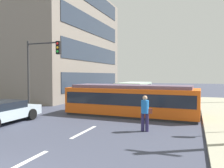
% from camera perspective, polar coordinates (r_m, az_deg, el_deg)
% --- Properties ---
extents(ground_plane, '(120.00, 120.00, 0.00)m').
position_cam_1_polar(ground_plane, '(14.26, 0.39, -8.31)').
color(ground_plane, '#3D4152').
extents(lane_stripe_1, '(0.16, 2.40, 0.01)m').
position_cam_1_polar(lane_stripe_1, '(7.50, -21.98, -18.31)').
color(lane_stripe_1, silver).
rests_on(lane_stripe_1, ground).
extents(lane_stripe_2, '(0.16, 2.40, 0.01)m').
position_cam_1_polar(lane_stripe_2, '(10.66, -7.07, -11.93)').
color(lane_stripe_2, silver).
rests_on(lane_stripe_2, ground).
extents(lane_stripe_3, '(0.16, 2.40, 0.01)m').
position_cam_1_polar(lane_stripe_3, '(20.67, 6.77, -5.00)').
color(lane_stripe_3, silver).
rests_on(lane_stripe_3, ground).
extents(lane_stripe_4, '(0.16, 2.40, 0.01)m').
position_cam_1_polar(lane_stripe_4, '(26.51, 9.78, -3.41)').
color(lane_stripe_4, silver).
rests_on(lane_stripe_4, ground).
extents(corner_building, '(15.32, 16.84, 12.80)m').
position_cam_1_polar(corner_building, '(30.90, -17.58, 9.21)').
color(corner_building, gray).
rests_on(corner_building, ground).
extents(streetcar_tram, '(8.40, 2.78, 1.99)m').
position_cam_1_polar(streetcar_tram, '(14.55, 4.83, -4.00)').
color(streetcar_tram, '#E35715').
rests_on(streetcar_tram, ground).
extents(city_bus, '(2.57, 5.53, 1.87)m').
position_cam_1_polar(city_bus, '(22.71, 5.61, -1.63)').
color(city_bus, '#A8C0AC').
rests_on(city_bus, ground).
extents(pedestrian_crossing, '(0.51, 0.36, 1.67)m').
position_cam_1_polar(pedestrian_crossing, '(10.63, 8.37, -6.82)').
color(pedestrian_crossing, '#2D2654').
rests_on(pedestrian_crossing, ground).
extents(parked_sedan_mid, '(2.09, 4.52, 1.19)m').
position_cam_1_polar(parked_sedan_mid, '(13.65, -26.30, -6.36)').
color(parked_sedan_mid, silver).
rests_on(parked_sedan_mid, ground).
extents(traffic_light_mast, '(2.65, 0.33, 4.94)m').
position_cam_1_polar(traffic_light_mast, '(15.87, -17.60, 5.19)').
color(traffic_light_mast, '#333333').
rests_on(traffic_light_mast, ground).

